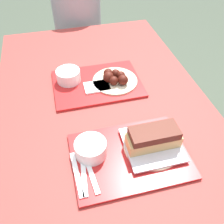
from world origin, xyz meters
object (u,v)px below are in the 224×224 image
Objects in this scene: tray_near at (130,156)px; brisket_sandwich_plate at (153,141)px; person_seated_across at (77,12)px; bowl_coleslaw_far at (68,75)px; tray_far at (97,84)px; wings_plate_far at (115,78)px; bowl_coleslaw_near at (91,148)px.

tray_near is 1.96× the size of brisket_sandwich_plate.
bowl_coleslaw_far is at bearing -100.82° from person_seated_across.
tray_near is at bearing -89.84° from person_seated_across.
person_seated_across is at bearing 90.16° from tray_near.
person_seated_across is (0.03, 0.82, -0.00)m from tray_far.
wings_plate_far is at bearing 94.94° from brisket_sandwich_plate.
tray_far is 0.82m from person_seated_across.
wings_plate_far is 0.29× the size of person_seated_across.
brisket_sandwich_plate is at bearing -62.44° from bowl_coleslaw_far.
bowl_coleslaw_near is 0.53× the size of wings_plate_far.
wings_plate_far reaches higher than tray_far.
bowl_coleslaw_near is at bearing -115.90° from wings_plate_far.
person_seated_across is (-0.00, 1.24, -0.00)m from tray_near.
bowl_coleslaw_far is at bearing 159.19° from tray_far.
bowl_coleslaw_far is (-0.24, 0.45, -0.00)m from brisket_sandwich_plate.
brisket_sandwich_plate is 1.23m from person_seated_across.
brisket_sandwich_plate reaches higher than bowl_coleslaw_near.
tray_far is 3.66× the size of bowl_coleslaw_near.
bowl_coleslaw_near is 0.21m from brisket_sandwich_plate.
tray_near is 0.57× the size of person_seated_across.
tray_near is 0.49m from bowl_coleslaw_far.
person_seated_across reaches higher than wings_plate_far.
wings_plate_far reaches higher than bowl_coleslaw_far.
wings_plate_far is (0.08, -0.01, 0.03)m from tray_far.
brisket_sandwich_plate is at bearing -74.03° from tray_far.
person_seated_across is (-0.09, 1.22, -0.04)m from brisket_sandwich_plate.
brisket_sandwich_plate is 0.39m from wings_plate_far.
bowl_coleslaw_near and bowl_coleslaw_far have the same top height.
bowl_coleslaw_far is at bearing 117.56° from brisket_sandwich_plate.
bowl_coleslaw_near reaches higher than tray_far.
person_seated_across is at bearing 88.07° from tray_far.
bowl_coleslaw_far reaches higher than tray_far.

